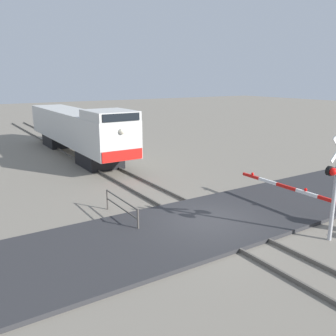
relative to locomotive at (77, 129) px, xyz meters
name	(u,v)px	position (x,y,z in m)	size (l,w,h in m)	color
ground_plane	(209,223)	(0.00, -16.07, -2.05)	(160.00, 160.00, 0.00)	gray
rail_track_left	(195,225)	(-0.72, -16.07, -1.98)	(0.08, 80.00, 0.15)	#59544C
rail_track_right	(222,218)	(0.72, -16.07, -1.98)	(0.08, 80.00, 0.15)	#59544C
road_surface	(209,221)	(0.00, -16.07, -1.98)	(36.00, 5.16, 0.15)	#2D2D30
locomotive	(77,129)	(0.00, 0.00, 0.00)	(2.74, 16.56, 3.93)	black
crossing_gate	(327,205)	(4.06, -18.65, -1.27)	(0.36, 6.24, 1.24)	silver
guard_railing	(121,206)	(-2.89, -13.78, -1.42)	(0.08, 3.04, 0.95)	#4C4742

